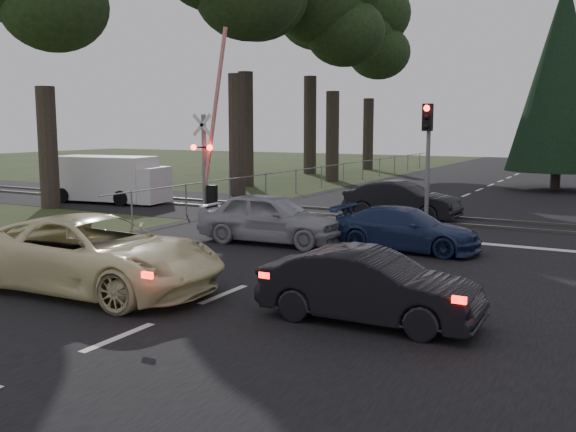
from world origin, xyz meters
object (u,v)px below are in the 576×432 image
Objects in this scene: silver_car at (271,218)px; dark_car_far at (402,201)px; traffic_signal_center at (427,143)px; blue_sedan at (406,229)px; cream_coupe at (94,254)px; crossing_signal at (209,160)px; dark_hatchback at (369,287)px; white_van at (112,179)px.

silver_car is 1.04× the size of dark_car_far.
traffic_signal_center is 1.02× the size of blue_sedan.
crossing_signal is at bearing 21.55° from cream_coupe.
dark_hatchback is at bearing -43.84° from crossing_signal.
dark_car_far is at bearing 137.08° from traffic_signal_center.
cream_coupe is at bearing -55.21° from white_van.
dark_hatchback is at bearing -162.45° from dark_car_far.
blue_sedan is at bearing -21.29° from crossing_signal.
dark_hatchback is at bearing -41.30° from white_van.
dark_car_far is at bearing -19.29° from silver_car.
silver_car is 6.61m from dark_car_far.
crossing_signal reaches higher than white_van.
dark_hatchback is 19.59m from white_van.
traffic_signal_center is at bearing -7.07° from white_van.
dark_car_far reaches higher than dark_hatchback.
silver_car is 12.16m from white_van.
white_van is (-5.77, 0.77, -1.02)m from crossing_signal.
dark_hatchback is (5.75, 0.68, -0.14)m from cream_coupe.
white_van is (-14.81, 4.29, 0.45)m from blue_sedan.
blue_sedan is 0.97× the size of dark_car_far.
crossing_signal reaches higher than dark_car_far.
cream_coupe is 5.79m from dark_hatchback.
silver_car is at bearing -32.45° from white_van.
dark_car_far is at bearing 15.84° from crossing_signal.
white_van is at bearing 172.42° from crossing_signal.
cream_coupe is 1.03× the size of white_van.
cream_coupe is 8.43m from blue_sedan.
silver_car is 3.87m from blue_sedan.
traffic_signal_center is 6.39m from silver_car.
white_van is (-12.84, -1.24, 0.35)m from dark_car_far.
blue_sedan is 15.43m from white_van.
traffic_signal_center is 2.68m from dark_car_far.
crossing_signal is at bearing 45.13° from dark_hatchback.
blue_sedan is 0.74× the size of white_van.
cream_coupe is 1.39× the size of blue_sedan.
dark_hatchback is 0.95× the size of blue_sedan.
dark_car_far is (-1.97, 5.53, 0.10)m from blue_sedan.
traffic_signal_center is (8.27, 0.89, 0.75)m from crossing_signal.
white_van reaches higher than dark_hatchback.
blue_sedan is (-1.48, 6.58, -0.05)m from dark_hatchback.
dark_car_far is 0.77× the size of white_van.
silver_car is (-3.01, -5.24, -2.07)m from traffic_signal_center.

